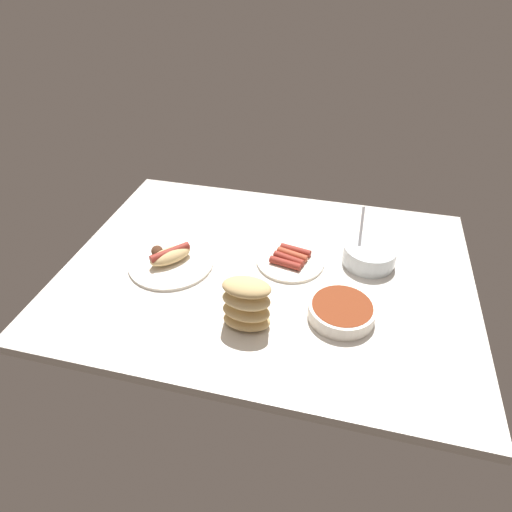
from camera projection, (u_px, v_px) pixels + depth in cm
name	position (u px, v px, depth cm)	size (l,w,h in cm)	color
ground_plane	(266.00, 274.00, 132.33)	(120.00, 90.00, 3.00)	silver
plate_hotdog_assembled	(170.00, 259.00, 132.78)	(25.83, 25.83, 5.61)	white
bowl_chili	(342.00, 310.00, 114.39)	(17.55, 17.55, 4.22)	white
bowl_coleslaw	(369.00, 254.00, 132.12)	(15.75, 15.75, 15.82)	silver
plate_sausages	(290.00, 259.00, 133.78)	(20.78, 20.78, 3.24)	white
bread_stack	(246.00, 305.00, 109.18)	(13.14, 8.42, 14.40)	tan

